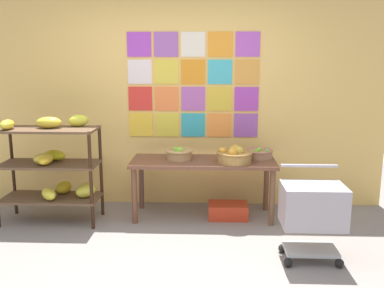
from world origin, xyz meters
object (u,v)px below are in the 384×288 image
(banana_shelf_unit, at_px, (54,164))
(fruit_basket_right, at_px, (259,153))
(shopping_cart, at_px, (313,209))
(display_table, at_px, (203,167))
(produce_crate_under_table, at_px, (228,211))
(fruit_basket_back_left, at_px, (234,155))
(fruit_basket_centre, at_px, (179,153))

(banana_shelf_unit, distance_m, fruit_basket_right, 2.28)
(shopping_cart, bearing_deg, fruit_basket_right, 102.60)
(shopping_cart, bearing_deg, display_table, 129.58)
(produce_crate_under_table, bearing_deg, fruit_basket_back_left, -43.96)
(fruit_basket_back_left, height_order, produce_crate_under_table, fruit_basket_back_left)
(fruit_basket_back_left, relative_size, produce_crate_under_table, 0.89)
(fruit_basket_back_left, xyz_separation_m, fruit_basket_centre, (-0.61, 0.13, -0.02))
(fruit_basket_right, bearing_deg, fruit_basket_back_left, -142.34)
(fruit_basket_centre, bearing_deg, shopping_cart, -40.77)
(fruit_basket_right, relative_size, produce_crate_under_table, 0.72)
(fruit_basket_back_left, distance_m, fruit_basket_right, 0.37)
(produce_crate_under_table, bearing_deg, fruit_basket_centre, 172.03)
(display_table, relative_size, fruit_basket_back_left, 4.09)
(display_table, height_order, fruit_basket_right, fruit_basket_right)
(display_table, relative_size, produce_crate_under_table, 3.66)
(display_table, bearing_deg, shopping_cart, -46.87)
(banana_shelf_unit, relative_size, fruit_basket_right, 3.71)
(fruit_basket_centre, xyz_separation_m, produce_crate_under_table, (0.55, -0.08, -0.64))
(display_table, xyz_separation_m, fruit_basket_right, (0.63, 0.13, 0.14))
(banana_shelf_unit, height_order, produce_crate_under_table, banana_shelf_unit)
(fruit_basket_centre, height_order, fruit_basket_right, fruit_basket_centre)
(fruit_basket_centre, bearing_deg, produce_crate_under_table, -7.97)
(display_table, height_order, fruit_basket_centre, fruit_basket_centre)
(banana_shelf_unit, relative_size, produce_crate_under_table, 2.67)
(fruit_basket_back_left, bearing_deg, fruit_basket_centre, 167.76)
(produce_crate_under_table, height_order, shopping_cart, shopping_cart)
(shopping_cart, bearing_deg, fruit_basket_back_left, 120.39)
(banana_shelf_unit, xyz_separation_m, display_table, (1.62, 0.19, -0.07))
(banana_shelf_unit, distance_m, shopping_cart, 2.73)
(fruit_basket_right, bearing_deg, produce_crate_under_table, -153.88)
(produce_crate_under_table, bearing_deg, banana_shelf_unit, -175.54)
(fruit_basket_back_left, xyz_separation_m, fruit_basket_right, (0.29, 0.23, -0.03))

